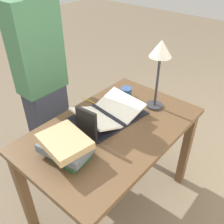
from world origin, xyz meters
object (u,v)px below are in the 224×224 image
Objects in this scene: book_standing_upright at (87,125)px; pencil at (90,101)px; open_book at (108,113)px; person_reader at (43,86)px; book_stack_tall at (65,147)px; reading_lamp at (160,55)px; coffee_mug at (126,93)px.

book_standing_upright reaches higher than pencil.
open_book is 2.40× the size of book_standing_upright.
book_stack_tall is at bearing -118.04° from person_reader.
book_stack_tall is 0.82m from reading_lamp.
person_reader is (-0.19, -0.68, -0.06)m from book_standing_upright.
open_book is at bearing -29.02° from reading_lamp.
open_book is 0.27m from book_standing_upright.
open_book is 3.01× the size of pencil.
pencil is at bearing -96.82° from open_book.
person_reader is at bearing -64.32° from reading_lamp.
book_standing_upright is 0.43m from pencil.
coffee_mug is (0.04, -0.23, -0.35)m from reading_lamp.
pencil is at bearing -57.10° from reading_lamp.
book_stack_tall reaches higher than open_book.
book_standing_upright is 0.55m from coffee_mug.
book_stack_tall is 0.63× the size of reading_lamp.
person_reader is (0.07, -0.62, 0.02)m from open_book.
reading_lamp is 0.42m from coffee_mug.
book_stack_tall reaches higher than pencil.
book_standing_upright is at bearing -105.34° from person_reader.
person_reader is at bearing -58.78° from coffee_mug.
book_standing_upright is (0.26, 0.06, 0.08)m from open_book.
open_book reaches higher than pencil.
book_stack_tall is at bearing 30.92° from pencil.
open_book is 0.44m from book_stack_tall.
person_reader reaches higher than open_book.
reading_lamp reaches higher than coffee_mug.
pencil is 0.42m from person_reader.
open_book is 4.52× the size of coffee_mug.
person_reader is (0.34, -0.57, 0.00)m from coffee_mug.
book_standing_upright is 0.71m from person_reader.
book_stack_tall is at bearing 15.76° from open_book.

